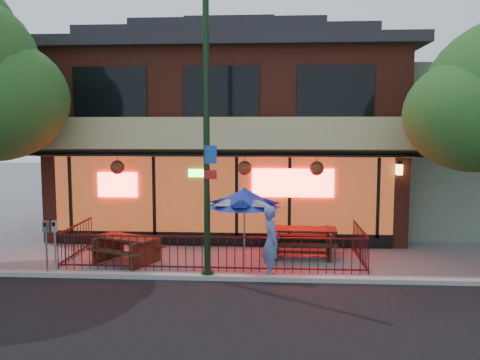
{
  "coord_description": "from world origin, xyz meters",
  "views": [
    {
      "loc": [
        1.67,
        -13.05,
        3.9
      ],
      "look_at": [
        0.68,
        2.0,
        2.3
      ],
      "focal_mm": 38.0,
      "sensor_mm": 36.0,
      "label": 1
    }
  ],
  "objects_px": {
    "picnic_table_left": "(127,245)",
    "patio_umbrella": "(244,198)",
    "street_light": "(207,156)",
    "parking_meter_far": "(46,239)",
    "picnic_table_right": "(303,238)",
    "pedestrian": "(271,242)",
    "parking_meter_near": "(55,238)"
  },
  "relations": [
    {
      "from": "picnic_table_left",
      "to": "patio_umbrella",
      "type": "distance_m",
      "value": 3.7
    },
    {
      "from": "picnic_table_left",
      "to": "street_light",
      "type": "bearing_deg",
      "value": -28.59
    },
    {
      "from": "street_light",
      "to": "parking_meter_far",
      "type": "distance_m",
      "value": 4.73
    },
    {
      "from": "picnic_table_right",
      "to": "parking_meter_far",
      "type": "distance_m",
      "value": 7.24
    },
    {
      "from": "pedestrian",
      "to": "parking_meter_near",
      "type": "bearing_deg",
      "value": 76.36
    },
    {
      "from": "street_light",
      "to": "pedestrian",
      "type": "distance_m",
      "value": 2.76
    },
    {
      "from": "patio_umbrella",
      "to": "picnic_table_left",
      "type": "bearing_deg",
      "value": 176.39
    },
    {
      "from": "picnic_table_left",
      "to": "picnic_table_right",
      "type": "xyz_separation_m",
      "value": [
        5.09,
        1.07,
        0.06
      ]
    },
    {
      "from": "street_light",
      "to": "parking_meter_near",
      "type": "distance_m",
      "value": 4.55
    },
    {
      "from": "street_light",
      "to": "parking_meter_far",
      "type": "relative_size",
      "value": 4.79
    },
    {
      "from": "street_light",
      "to": "parking_meter_near",
      "type": "xyz_separation_m",
      "value": [
        -4.0,
        0.0,
        -2.16
      ]
    },
    {
      "from": "patio_umbrella",
      "to": "street_light",
      "type": "bearing_deg",
      "value": -127.45
    },
    {
      "from": "street_light",
      "to": "parking_meter_near",
      "type": "bearing_deg",
      "value": 179.96
    },
    {
      "from": "parking_meter_near",
      "to": "picnic_table_right",
      "type": "bearing_deg",
      "value": 20.31
    },
    {
      "from": "pedestrian",
      "to": "parking_meter_near",
      "type": "height_order",
      "value": "pedestrian"
    },
    {
      "from": "street_light",
      "to": "pedestrian",
      "type": "height_order",
      "value": "street_light"
    },
    {
      "from": "pedestrian",
      "to": "street_light",
      "type": "bearing_deg",
      "value": 82.38
    },
    {
      "from": "parking_meter_far",
      "to": "picnic_table_right",
      "type": "bearing_deg",
      "value": 20.35
    },
    {
      "from": "street_light",
      "to": "picnic_table_right",
      "type": "height_order",
      "value": "street_light"
    },
    {
      "from": "picnic_table_right",
      "to": "pedestrian",
      "type": "distance_m",
      "value": 2.42
    },
    {
      "from": "picnic_table_right",
      "to": "pedestrian",
      "type": "xyz_separation_m",
      "value": [
        -0.95,
        -2.19,
        0.38
      ]
    },
    {
      "from": "parking_meter_near",
      "to": "parking_meter_far",
      "type": "xyz_separation_m",
      "value": [
        -0.2,
        -0.08,
        0.0
      ]
    },
    {
      "from": "parking_meter_far",
      "to": "picnic_table_left",
      "type": "bearing_deg",
      "value": 40.51
    },
    {
      "from": "street_light",
      "to": "parking_meter_near",
      "type": "relative_size",
      "value": 4.8
    },
    {
      "from": "picnic_table_left",
      "to": "picnic_table_right",
      "type": "relative_size",
      "value": 1.07
    },
    {
      "from": "street_light",
      "to": "picnic_table_left",
      "type": "bearing_deg",
      "value": 151.41
    },
    {
      "from": "parking_meter_near",
      "to": "parking_meter_far",
      "type": "relative_size",
      "value": 1.0
    },
    {
      "from": "picnic_table_left",
      "to": "picnic_table_right",
      "type": "height_order",
      "value": "picnic_table_right"
    },
    {
      "from": "picnic_table_left",
      "to": "pedestrian",
      "type": "xyz_separation_m",
      "value": [
        4.14,
        -1.13,
        0.43
      ]
    },
    {
      "from": "picnic_table_right",
      "to": "parking_meter_near",
      "type": "relative_size",
      "value": 1.4
    },
    {
      "from": "parking_meter_near",
      "to": "patio_umbrella",
      "type": "bearing_deg",
      "value": 13.26
    },
    {
      "from": "parking_meter_near",
      "to": "picnic_table_left",
      "type": "bearing_deg",
      "value": 42.46
    }
  ]
}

